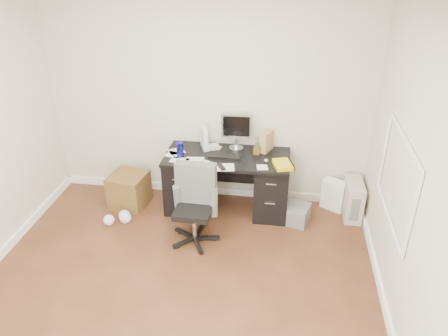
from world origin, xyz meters
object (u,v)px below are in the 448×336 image
Objects in this scene: keyboard at (225,156)px; desk at (227,181)px; pc_tower at (353,199)px; lcd_monitor at (236,132)px; office_chair at (194,207)px; wicker_basket at (129,190)px.

desk is at bearing 52.64° from keyboard.
lcd_monitor is at bearing 173.47° from pc_tower.
office_chair is 1.97× the size of pc_tower.
desk is 3.23× the size of pc_tower.
wicker_basket is at bearing -177.62° from keyboard.
desk is 3.94× the size of keyboard.
desk is 1.56m from pc_tower.
desk is 0.36m from keyboard.
keyboard is 0.42× the size of office_chair.
desk is 3.47× the size of wicker_basket.
office_chair is (-0.27, -0.71, 0.06)m from desk.
keyboard is at bearing -127.30° from desk.
pc_tower is 2.81m from wicker_basket.
wicker_basket is at bearing 149.21° from office_chair.
lcd_monitor reaches higher than pc_tower.
office_chair is at bearing -157.58° from pc_tower.
office_chair is 1.19m from wicker_basket.
desk is at bearing 70.81° from office_chair.
pc_tower is 1.07× the size of wicker_basket.
office_chair is 2.12× the size of wicker_basket.
desk is at bearing 3.98° from wicker_basket.
office_chair is (-0.25, -0.68, -0.30)m from keyboard.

